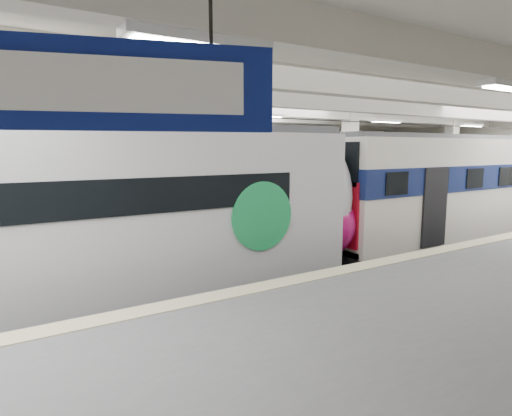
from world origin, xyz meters
TOP-DOWN VIEW (x-y plane):
  - station_hall at (0.00, -1.74)m, footprint 36.00×24.00m
  - modern_emu at (-4.52, -0.00)m, footprint 13.78×2.85m
  - older_rer at (7.78, 0.00)m, footprint 13.13×2.90m
  - far_train at (-4.20, 5.50)m, footprint 14.74×3.02m
  - wayfinding_sign at (-7.40, -7.68)m, footprint 1.90×0.65m

SIDE VIEW (x-z plane):
  - modern_emu at x=-4.52m, z-range -0.04..4.41m
  - older_rer at x=7.78m, z-range 0.11..4.45m
  - far_train at x=-4.20m, z-range 0.08..4.75m
  - station_hall at x=0.00m, z-range 0.37..6.12m
  - wayfinding_sign at x=-7.40m, z-range 3.58..4.83m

